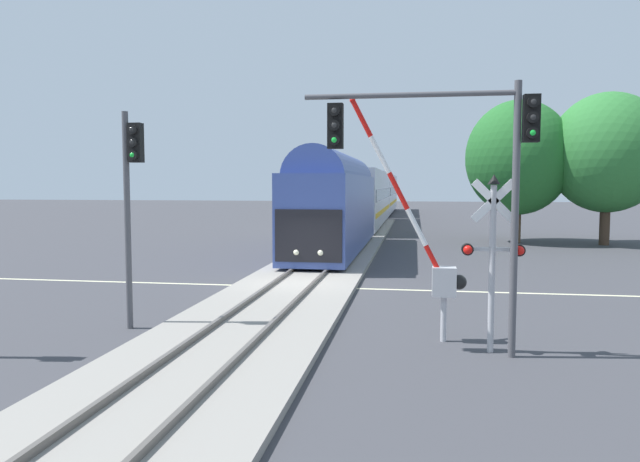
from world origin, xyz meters
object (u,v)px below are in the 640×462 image
Objects in this scene: maple_right_background at (607,153)px; traffic_signal_near_right at (454,150)px; oak_far_right at (518,158)px; traffic_signal_median at (131,184)px; crossing_signal_mast at (493,245)px; crossing_gate_near at (435,261)px; commuter_train at (368,196)px.

traffic_signal_near_right is at bearing -112.63° from maple_right_background.
oak_far_right is at bearing 172.46° from maple_right_background.
traffic_signal_median is 31.14m from maple_right_background.
crossing_gate_near is at bearing 146.65° from crossing_signal_mast.
crossing_gate_near is at bearing -0.02° from traffic_signal_median.
oak_far_right is (5.99, 25.42, 3.52)m from crossing_gate_near.
crossing_gate_near is 26.35m from oak_far_right.
traffic_signal_near_right reaches higher than crossing_signal_mast.
traffic_signal_near_right is 8.16m from traffic_signal_median.
maple_right_background is (15.86, -15.77, 2.96)m from commuter_train.
traffic_signal_near_right reaches higher than crossing_gate_near.
crossing_signal_mast is 2.28m from traffic_signal_near_right.
maple_right_background reaches higher than crossing_gate_near.
crossing_gate_near is at bearing -103.26° from oak_far_right.
maple_right_background is 5.19m from oak_far_right.
traffic_signal_near_right reaches higher than commuter_train.
traffic_signal_median is 28.91m from oak_far_right.
maple_right_background reaches higher than traffic_signal_median.
oak_far_right reaches higher than traffic_signal_near_right.
crossing_gate_near is 7.91m from traffic_signal_median.
maple_right_background is at bearing -44.84° from commuter_train.
traffic_signal_median is (-2.96, -40.51, 1.05)m from commuter_train.
crossing_signal_mast is 0.71× the size of traffic_signal_median.
oak_far_right is at bearing 61.69° from traffic_signal_median.
traffic_signal_near_right is at bearing -72.81° from crossing_gate_near.
crossing_signal_mast is at bearing -100.29° from oak_far_right.
traffic_signal_median is at bearing 174.80° from crossing_signal_mast.
oak_far_right is at bearing -54.61° from commuter_train.
crossing_gate_near is 0.64× the size of oak_far_right.
maple_right_background reaches higher than traffic_signal_near_right.
oak_far_right reaches higher than traffic_signal_median.
maple_right_background reaches higher than commuter_train.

